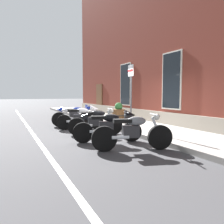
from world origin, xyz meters
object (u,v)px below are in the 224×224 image
motorcycle_white_sport (82,116)px  barrel_planter (119,114)px  motorcycle_black_naked (96,122)px  motorcycle_black_sport (110,124)px  motorcycle_blue_sport (77,114)px  parking_sign (131,87)px  motorcycle_grey_naked (133,132)px

motorcycle_white_sport → barrel_planter: bearing=110.9°
barrel_planter → motorcycle_black_naked: bearing=-43.2°
motorcycle_black_sport → barrel_planter: barrel_planter is taller
motorcycle_blue_sport → motorcycle_black_naked: size_ratio=1.11×
motorcycle_white_sport → parking_sign: size_ratio=0.78×
motorcycle_black_sport → motorcycle_grey_naked: size_ratio=0.99×
motorcycle_black_sport → parking_sign: 2.34m
motorcycle_blue_sport → motorcycle_white_sport: (1.21, -0.13, 0.02)m
motorcycle_blue_sport → motorcycle_white_sport: bearing=-6.3°
motorcycle_black_sport → motorcycle_black_naked: bearing=177.7°
motorcycle_blue_sport → motorcycle_black_naked: 2.65m
motorcycle_black_sport → parking_sign: size_ratio=0.84×
motorcycle_white_sport → motorcycle_black_naked: 1.45m
motorcycle_blue_sport → motorcycle_black_sport: 4.03m
motorcycle_blue_sport → motorcycle_black_sport: size_ratio=1.04×
motorcycle_grey_naked → motorcycle_black_naked: bearing=-179.1°
motorcycle_blue_sport → motorcycle_black_naked: motorcycle_blue_sport is taller
motorcycle_blue_sport → motorcycle_black_sport: (4.03, -0.12, 0.00)m
motorcycle_grey_naked → motorcycle_black_sport: bearing=-175.6°
motorcycle_blue_sport → motorcycle_white_sport: motorcycle_white_sport is taller
motorcycle_black_sport → barrel_planter: bearing=149.0°
motorcycle_blue_sport → motorcycle_black_naked: (2.65, -0.06, -0.07)m
motorcycle_blue_sport → motorcycle_grey_naked: (5.25, -0.02, -0.07)m
motorcycle_grey_naked → parking_sign: size_ratio=0.85×
motorcycle_white_sport → motorcycle_blue_sport: bearing=173.7°
motorcycle_blue_sport → barrel_planter: (0.36, 2.09, -0.02)m
motorcycle_black_naked → motorcycle_black_sport: 1.38m
motorcycle_blue_sport → motorcycle_grey_naked: bearing=-0.2°
motorcycle_black_sport → motorcycle_white_sport: bearing=-179.6°
motorcycle_black_sport → motorcycle_grey_naked: motorcycle_black_sport is taller
motorcycle_white_sport → motorcycle_black_sport: (2.82, 0.02, -0.01)m
motorcycle_white_sport → parking_sign: (1.51, 1.53, 1.21)m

